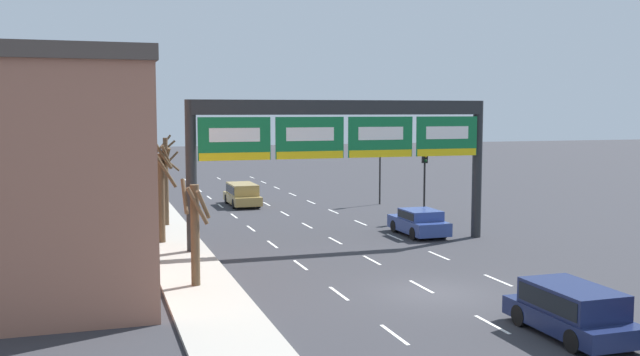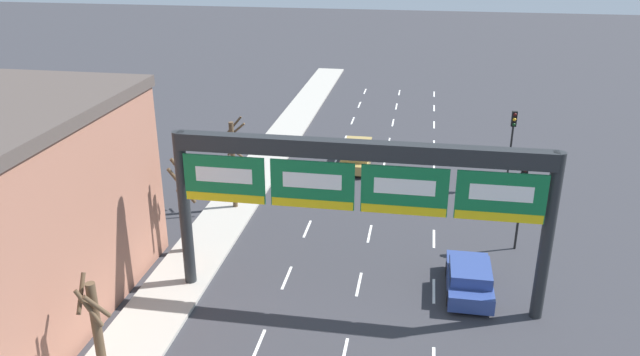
{
  "view_description": "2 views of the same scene",
  "coord_description": "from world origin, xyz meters",
  "px_view_note": "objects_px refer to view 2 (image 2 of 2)",
  "views": [
    {
      "loc": [
        -11.68,
        -22.93,
        6.64
      ],
      "look_at": [
        -1.21,
        9.78,
        3.37
      ],
      "focal_mm": 40.0,
      "sensor_mm": 36.0,
      "label": 1
    },
    {
      "loc": [
        2.32,
        -12.95,
        14.83
      ],
      "look_at": [
        -2.43,
        14.89,
        3.41
      ],
      "focal_mm": 35.0,
      "sensor_mm": 36.0,
      "label": 2
    }
  ],
  "objects_px": {
    "traffic_light_mid_block": "(522,190)",
    "car_blue": "(469,278)",
    "suv_gold": "(357,154)",
    "tree_bare_third": "(233,160)",
    "tree_bare_second": "(185,201)",
    "sign_gantry": "(359,180)",
    "traffic_light_near_gantry": "(512,134)",
    "tree_bare_closest": "(96,326)"
  },
  "relations": [
    {
      "from": "traffic_light_mid_block",
      "to": "car_blue",
      "type": "bearing_deg",
      "value": -119.03
    },
    {
      "from": "suv_gold",
      "to": "tree_bare_third",
      "type": "bearing_deg",
      "value": -127.26
    },
    {
      "from": "tree_bare_third",
      "to": "traffic_light_mid_block",
      "type": "bearing_deg",
      "value": -8.71
    },
    {
      "from": "traffic_light_mid_block",
      "to": "tree_bare_second",
      "type": "bearing_deg",
      "value": -168.72
    },
    {
      "from": "sign_gantry",
      "to": "suv_gold",
      "type": "bearing_deg",
      "value": 96.45
    },
    {
      "from": "suv_gold",
      "to": "car_blue",
      "type": "bearing_deg",
      "value": -65.75
    },
    {
      "from": "sign_gantry",
      "to": "traffic_light_near_gantry",
      "type": "bearing_deg",
      "value": 60.97
    },
    {
      "from": "tree_bare_third",
      "to": "sign_gantry",
      "type": "bearing_deg",
      "value": -46.44
    },
    {
      "from": "sign_gantry",
      "to": "tree_bare_third",
      "type": "distance_m",
      "value": 11.56
    },
    {
      "from": "car_blue",
      "to": "traffic_light_mid_block",
      "type": "relative_size",
      "value": 0.93
    },
    {
      "from": "sign_gantry",
      "to": "car_blue",
      "type": "height_order",
      "value": "sign_gantry"
    },
    {
      "from": "tree_bare_closest",
      "to": "traffic_light_mid_block",
      "type": "bearing_deg",
      "value": 38.8
    },
    {
      "from": "car_blue",
      "to": "traffic_light_near_gantry",
      "type": "bearing_deg",
      "value": 76.95
    },
    {
      "from": "tree_bare_closest",
      "to": "tree_bare_third",
      "type": "bearing_deg",
      "value": 88.48
    },
    {
      "from": "sign_gantry",
      "to": "traffic_light_near_gantry",
      "type": "xyz_separation_m",
      "value": [
        7.63,
        13.74,
        -2.09
      ]
    },
    {
      "from": "sign_gantry",
      "to": "tree_bare_third",
      "type": "height_order",
      "value": "sign_gantry"
    },
    {
      "from": "car_blue",
      "to": "tree_bare_third",
      "type": "distance_m",
      "value": 14.4
    },
    {
      "from": "car_blue",
      "to": "tree_bare_closest",
      "type": "xyz_separation_m",
      "value": [
        -12.92,
        -7.91,
        1.51
      ]
    },
    {
      "from": "suv_gold",
      "to": "tree_bare_second",
      "type": "bearing_deg",
      "value": -116.77
    },
    {
      "from": "traffic_light_mid_block",
      "to": "tree_bare_second",
      "type": "relative_size",
      "value": 0.89
    },
    {
      "from": "sign_gantry",
      "to": "suv_gold",
      "type": "relative_size",
      "value": 3.26
    },
    {
      "from": "tree_bare_closest",
      "to": "traffic_light_near_gantry",
      "type": "bearing_deg",
      "value": 52.07
    },
    {
      "from": "sign_gantry",
      "to": "car_blue",
      "type": "bearing_deg",
      "value": 16.39
    },
    {
      "from": "suv_gold",
      "to": "traffic_light_mid_block",
      "type": "distance_m",
      "value": 13.77
    },
    {
      "from": "traffic_light_mid_block",
      "to": "tree_bare_third",
      "type": "distance_m",
      "value": 15.18
    },
    {
      "from": "traffic_light_near_gantry",
      "to": "tree_bare_closest",
      "type": "height_order",
      "value": "traffic_light_near_gantry"
    },
    {
      "from": "suv_gold",
      "to": "car_blue",
      "type": "distance_m",
      "value": 16.0
    },
    {
      "from": "tree_bare_second",
      "to": "tree_bare_third",
      "type": "bearing_deg",
      "value": 82.29
    },
    {
      "from": "sign_gantry",
      "to": "car_blue",
      "type": "xyz_separation_m",
      "value": [
        4.77,
        1.4,
        -4.79
      ]
    },
    {
      "from": "sign_gantry",
      "to": "tree_bare_second",
      "type": "bearing_deg",
      "value": 162.22
    },
    {
      "from": "suv_gold",
      "to": "tree_bare_closest",
      "type": "xyz_separation_m",
      "value": [
        -6.35,
        -22.5,
        1.39
      ]
    },
    {
      "from": "traffic_light_near_gantry",
      "to": "tree_bare_third",
      "type": "relative_size",
      "value": 0.95
    },
    {
      "from": "car_blue",
      "to": "traffic_light_mid_block",
      "type": "height_order",
      "value": "traffic_light_mid_block"
    },
    {
      "from": "sign_gantry",
      "to": "tree_bare_closest",
      "type": "distance_m",
      "value": 10.94
    },
    {
      "from": "car_blue",
      "to": "tree_bare_third",
      "type": "bearing_deg",
      "value": 151.64
    },
    {
      "from": "tree_bare_third",
      "to": "suv_gold",
      "type": "bearing_deg",
      "value": 52.74
    },
    {
      "from": "suv_gold",
      "to": "traffic_light_mid_block",
      "type": "bearing_deg",
      "value": -48.21
    },
    {
      "from": "traffic_light_near_gantry",
      "to": "traffic_light_mid_block",
      "type": "bearing_deg",
      "value": -92.79
    },
    {
      "from": "traffic_light_near_gantry",
      "to": "sign_gantry",
      "type": "bearing_deg",
      "value": -119.03
    },
    {
      "from": "tree_bare_closest",
      "to": "tree_bare_third",
      "type": "relative_size",
      "value": 0.78
    },
    {
      "from": "traffic_light_near_gantry",
      "to": "tree_bare_second",
      "type": "xyz_separation_m",
      "value": [
        -16.13,
        -11.01,
        -0.65
      ]
    },
    {
      "from": "sign_gantry",
      "to": "car_blue",
      "type": "distance_m",
      "value": 6.9
    }
  ]
}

